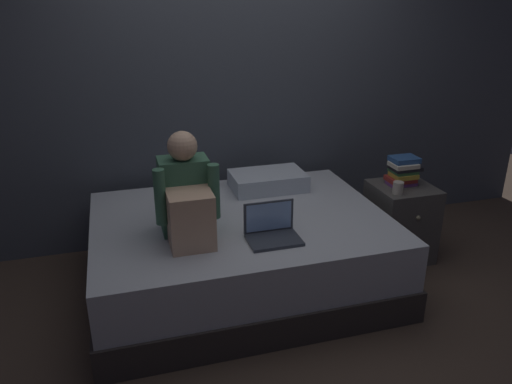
# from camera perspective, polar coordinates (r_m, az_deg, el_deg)

# --- Properties ---
(ground_plane) EXTENTS (8.00, 8.00, 0.00)m
(ground_plane) POSITION_cam_1_polar(r_m,az_deg,el_deg) (3.42, 2.92, -12.71)
(ground_plane) COLOR #47382D
(wall_back) EXTENTS (5.60, 0.10, 2.70)m
(wall_back) POSITION_cam_1_polar(r_m,az_deg,el_deg) (4.02, -2.46, 13.35)
(wall_back) COLOR #424751
(wall_back) RESTS_ON ground_plane
(bed) EXTENTS (2.00, 1.50, 0.54)m
(bed) POSITION_cam_1_polar(r_m,az_deg,el_deg) (3.48, -1.77, -6.94)
(bed) COLOR #332D2B
(bed) RESTS_ON ground_plane
(nightstand) EXTENTS (0.44, 0.46, 0.59)m
(nightstand) POSITION_cam_1_polar(r_m,az_deg,el_deg) (4.01, 16.25, -3.30)
(nightstand) COLOR #474442
(nightstand) RESTS_ON ground_plane
(person_sitting) EXTENTS (0.39, 0.44, 0.66)m
(person_sitting) POSITION_cam_1_polar(r_m,az_deg,el_deg) (3.02, -8.00, -0.79)
(person_sitting) COLOR #38664C
(person_sitting) RESTS_ON bed
(laptop) EXTENTS (0.32, 0.23, 0.22)m
(laptop) POSITION_cam_1_polar(r_m,az_deg,el_deg) (3.04, 1.84, -4.43)
(laptop) COLOR #333842
(laptop) RESTS_ON bed
(pillow) EXTENTS (0.56, 0.36, 0.13)m
(pillow) POSITION_cam_1_polar(r_m,az_deg,el_deg) (3.82, 1.36, 1.32)
(pillow) COLOR silver
(pillow) RESTS_ON bed
(book_stack) EXTENTS (0.23, 0.18, 0.21)m
(book_stack) POSITION_cam_1_polar(r_m,az_deg,el_deg) (3.89, 16.60, 2.35)
(book_stack) COLOR #703D84
(book_stack) RESTS_ON nightstand
(mug) EXTENTS (0.08, 0.08, 0.09)m
(mug) POSITION_cam_1_polar(r_m,az_deg,el_deg) (3.72, 16.05, 0.47)
(mug) COLOR #BCB2A3
(mug) RESTS_ON nightstand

